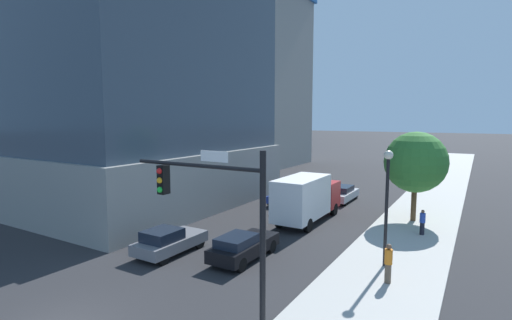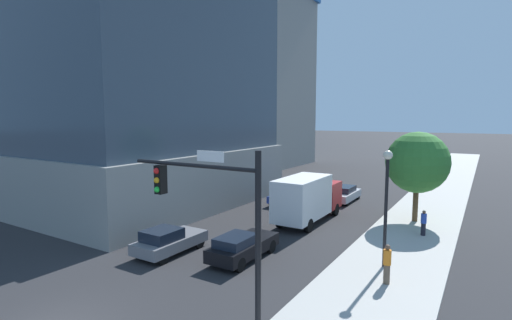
{
  "view_description": "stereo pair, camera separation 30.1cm",
  "coord_description": "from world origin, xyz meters",
  "views": [
    {
      "loc": [
        12.27,
        -7.13,
        7.42
      ],
      "look_at": [
        0.97,
        11.85,
        4.94
      ],
      "focal_mm": 26.6,
      "sensor_mm": 36.0,
      "label": 1
    },
    {
      "loc": [
        12.53,
        -6.98,
        7.42
      ],
      "look_at": [
        0.97,
        11.85,
        4.94
      ],
      "focal_mm": 26.6,
      "sensor_mm": 36.0,
      "label": 2
    }
  ],
  "objects": [
    {
      "name": "car_black",
      "position": [
        1.87,
        9.01,
        0.74
      ],
      "size": [
        1.8,
        4.52,
        1.44
      ],
      "color": "black",
      "rests_on": "ground"
    },
    {
      "name": "car_blue",
      "position": [
        -2.06,
        21.77,
        0.69
      ],
      "size": [
        1.73,
        4.11,
        1.32
      ],
      "color": "#233D9E",
      "rests_on": "ground"
    },
    {
      "name": "pedestrian_blue_shirt",
      "position": [
        9.41,
        17.93,
        0.95
      ],
      "size": [
        0.34,
        0.34,
        1.58
      ],
      "color": "black",
      "rests_on": "sidewalk"
    },
    {
      "name": "street_lamp",
      "position": [
        8.51,
        11.54,
        3.9
      ],
      "size": [
        0.44,
        0.44,
        5.72
      ],
      "color": "black",
      "rests_on": "sidewalk"
    },
    {
      "name": "traffic_light_pole",
      "position": [
        4.77,
        2.84,
        4.42
      ],
      "size": [
        5.41,
        0.48,
        6.27
      ],
      "color": "black",
      "rests_on": "sidewalk"
    },
    {
      "name": "car_gray",
      "position": [
        -2.06,
        7.63,
        0.73
      ],
      "size": [
        1.93,
        4.18,
        1.48
      ],
      "color": "slate",
      "rests_on": "ground"
    },
    {
      "name": "sidewalk",
      "position": [
        8.74,
        20.0,
        0.07
      ],
      "size": [
        5.13,
        120.0,
        0.15
      ],
      "primitive_type": "cube",
      "color": "#B2AFA8",
      "rests_on": "ground"
    },
    {
      "name": "box_truck",
      "position": [
        1.87,
        17.34,
        1.83
      ],
      "size": [
        2.38,
        7.37,
        3.34
      ],
      "color": "#B21E1E",
      "rests_on": "ground"
    },
    {
      "name": "construction_building",
      "position": [
        -18.57,
        44.67,
        15.75
      ],
      "size": [
        13.72,
        23.1,
        38.44
      ],
      "color": "gray",
      "rests_on": "ground"
    },
    {
      "name": "pedestrian_orange_shirt",
      "position": [
        9.06,
        9.64,
        1.06
      ],
      "size": [
        0.34,
        0.34,
        1.77
      ],
      "color": "brown",
      "rests_on": "sidewalk"
    },
    {
      "name": "street_tree",
      "position": [
        8.42,
        21.15,
        4.32
      ],
      "size": [
        4.27,
        4.27,
        6.31
      ],
      "color": "brown",
      "rests_on": "sidewalk"
    },
    {
      "name": "car_silver",
      "position": [
        1.87,
        25.29,
        0.7
      ],
      "size": [
        1.87,
        4.47,
        1.37
      ],
      "color": "#B7B7BC",
      "rests_on": "ground"
    }
  ]
}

